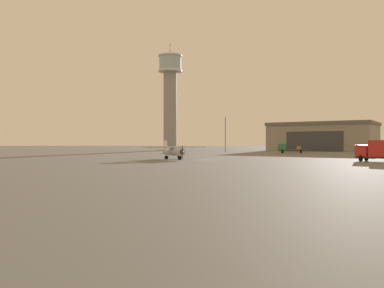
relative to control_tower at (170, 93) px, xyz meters
name	(u,v)px	position (x,y,z in m)	size (l,w,h in m)	color
ground_plane	(205,160)	(10.76, -65.09, -19.14)	(400.00, 400.00, 0.00)	#60605E
control_tower	(170,93)	(0.00, 0.00, 0.00)	(8.02, 8.02, 35.89)	gray
hangar	(323,137)	(50.28, -2.45, -14.60)	(38.76, 36.05, 9.05)	gray
airplane_silver	(173,150)	(5.45, -63.93, -17.67)	(10.16, 8.12, 3.15)	#B7BABF
truck_box_red	(380,150)	(36.19, -70.78, -17.42)	(6.02, 5.86, 3.16)	#38383D
truck_flatbed_green	(288,148)	(32.56, -29.02, -17.97)	(7.39, 4.58, 2.38)	#38383D
light_post_west	(225,131)	(17.19, -18.70, -13.25)	(0.44, 0.44, 10.06)	#38383D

